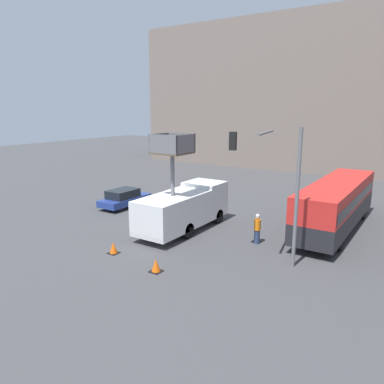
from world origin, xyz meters
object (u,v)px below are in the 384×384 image
(utility_truck, at_px, (184,206))
(city_bus, at_px, (337,202))
(traffic_light_pole, at_px, (275,174))
(road_worker_near_truck, at_px, (133,222))
(road_worker_directing, at_px, (257,229))
(traffic_cone_near_truck, at_px, (156,266))
(traffic_cone_mid_road, at_px, (113,248))
(parked_car_curbside, at_px, (124,198))

(utility_truck, relative_size, city_bus, 0.64)
(traffic_light_pole, relative_size, road_worker_near_truck, 3.82)
(traffic_light_pole, height_order, road_worker_directing, traffic_light_pole)
(utility_truck, xyz_separation_m, traffic_cone_near_truck, (2.45, -5.88, -1.27))
(road_worker_directing, height_order, traffic_cone_mid_road, road_worker_directing)
(road_worker_near_truck, height_order, traffic_cone_near_truck, road_worker_near_truck)
(traffic_light_pole, height_order, traffic_cone_near_truck, traffic_light_pole)
(parked_car_curbside, bearing_deg, city_bus, 12.28)
(city_bus, relative_size, traffic_light_pole, 1.68)
(road_worker_directing, relative_size, traffic_cone_mid_road, 2.82)
(road_worker_directing, relative_size, parked_car_curbside, 0.41)
(city_bus, height_order, road_worker_near_truck, city_bus)
(traffic_light_pole, relative_size, traffic_cone_mid_road, 10.88)
(road_worker_near_truck, bearing_deg, traffic_light_pole, -74.17)
(utility_truck, height_order, road_worker_directing, utility_truck)
(road_worker_near_truck, bearing_deg, traffic_cone_near_truck, -116.07)
(road_worker_directing, bearing_deg, parked_car_curbside, 139.85)
(parked_car_curbside, bearing_deg, road_worker_directing, -8.32)
(traffic_cone_near_truck, relative_size, parked_car_curbside, 0.15)
(road_worker_directing, xyz_separation_m, parked_car_curbside, (-12.03, 1.76, -0.15))
(city_bus, height_order, parked_car_curbside, city_bus)
(road_worker_directing, bearing_deg, road_worker_near_truck, 172.40)
(traffic_light_pole, relative_size, road_worker_directing, 3.86)
(traffic_light_pole, height_order, traffic_cone_mid_road, traffic_light_pole)
(road_worker_near_truck, distance_m, road_worker_directing, 7.41)
(traffic_cone_mid_road, xyz_separation_m, parked_car_curbside, (-6.23, 7.41, 0.43))
(traffic_cone_near_truck, height_order, traffic_cone_mid_road, traffic_cone_near_truck)
(utility_truck, relative_size, road_worker_directing, 4.15)
(traffic_cone_near_truck, relative_size, traffic_cone_mid_road, 1.03)
(traffic_cone_near_truck, bearing_deg, parked_car_curbside, 140.33)
(traffic_light_pole, relative_size, parked_car_curbside, 1.59)
(parked_car_curbside, bearing_deg, traffic_cone_near_truck, -39.67)
(city_bus, relative_size, traffic_cone_mid_road, 18.34)
(utility_truck, distance_m, road_worker_near_truck, 3.38)
(utility_truck, bearing_deg, traffic_cone_mid_road, -99.59)
(road_worker_near_truck, bearing_deg, traffic_cone_mid_road, -149.67)
(traffic_light_pole, height_order, road_worker_near_truck, traffic_light_pole)
(city_bus, distance_m, traffic_light_pole, 7.85)
(traffic_light_pole, relative_size, traffic_cone_near_truck, 10.59)
(road_worker_near_truck, bearing_deg, road_worker_directing, -55.73)
(traffic_cone_near_truck, bearing_deg, utility_truck, 112.63)
(utility_truck, distance_m, traffic_light_pole, 7.50)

